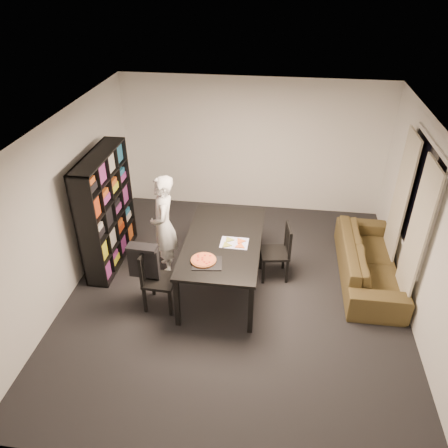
# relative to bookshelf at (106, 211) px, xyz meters

# --- Properties ---
(room) EXTENTS (5.01, 5.51, 2.61)m
(room) POSITION_rel_bookshelf_xyz_m (2.16, -0.60, 0.35)
(room) COLOR black
(room) RESTS_ON ground
(window_pane) EXTENTS (0.02, 1.40, 1.60)m
(window_pane) POSITION_rel_bookshelf_xyz_m (4.64, -0.00, 0.55)
(window_pane) COLOR black
(window_pane) RESTS_ON room
(window_frame) EXTENTS (0.03, 1.52, 1.72)m
(window_frame) POSITION_rel_bookshelf_xyz_m (4.64, -0.00, 0.55)
(window_frame) COLOR white
(window_frame) RESTS_ON room
(curtain_left) EXTENTS (0.03, 0.70, 2.25)m
(curtain_left) POSITION_rel_bookshelf_xyz_m (4.56, -0.52, 0.20)
(curtain_left) COLOR beige
(curtain_left) RESTS_ON room
(curtain_right) EXTENTS (0.03, 0.70, 2.25)m
(curtain_right) POSITION_rel_bookshelf_xyz_m (4.56, 0.52, 0.20)
(curtain_right) COLOR beige
(curtain_right) RESTS_ON room
(bookshelf) EXTENTS (0.35, 1.50, 1.90)m
(bookshelf) POSITION_rel_bookshelf_xyz_m (0.00, 0.00, 0.00)
(bookshelf) COLOR black
(bookshelf) RESTS_ON room
(dining_table) EXTENTS (1.12, 2.01, 0.84)m
(dining_table) POSITION_rel_bookshelf_xyz_m (1.93, -0.40, -0.19)
(dining_table) COLOR black
(dining_table) RESTS_ON room
(chair_left) EXTENTS (0.46, 0.46, 0.95)m
(chair_left) POSITION_rel_bookshelf_xyz_m (1.01, -0.98, -0.41)
(chair_left) COLOR black
(chair_left) RESTS_ON room
(chair_right) EXTENTS (0.49, 0.49, 0.92)m
(chair_right) POSITION_rel_bookshelf_xyz_m (2.79, -0.06, -0.42)
(chair_right) COLOR black
(chair_right) RESTS_ON room
(draped_jacket) EXTENTS (0.44, 0.20, 0.52)m
(draped_jacket) POSITION_rel_bookshelf_xyz_m (0.88, -0.98, -0.17)
(draped_jacket) COLOR black
(draped_jacket) RESTS_ON chair_left
(person) EXTENTS (0.53, 0.69, 1.66)m
(person) POSITION_rel_bookshelf_xyz_m (0.96, -0.13, -0.12)
(person) COLOR white
(person) RESTS_ON room
(baking_tray) EXTENTS (0.44, 0.37, 0.01)m
(baking_tray) POSITION_rel_bookshelf_xyz_m (1.79, -1.00, -0.11)
(baking_tray) COLOR black
(baking_tray) RESTS_ON dining_table
(pepperoni_pizza) EXTENTS (0.35, 0.35, 0.03)m
(pepperoni_pizza) POSITION_rel_bookshelf_xyz_m (1.74, -0.97, -0.09)
(pepperoni_pizza) COLOR #99532C
(pepperoni_pizza) RESTS_ON dining_table
(kitchen_towel) EXTENTS (0.40, 0.31, 0.01)m
(kitchen_towel) POSITION_rel_bookshelf_xyz_m (2.10, -0.47, -0.11)
(kitchen_towel) COLOR white
(kitchen_towel) RESTS_ON dining_table
(pizza_slices) EXTENTS (0.40, 0.35, 0.01)m
(pizza_slices) POSITION_rel_bookshelf_xyz_m (2.10, -0.48, -0.10)
(pizza_slices) COLOR gold
(pizza_slices) RESTS_ON dining_table
(sofa) EXTENTS (0.85, 2.18, 0.64)m
(sofa) POSITION_rel_bookshelf_xyz_m (4.18, 0.08, -0.63)
(sofa) COLOR #41391A
(sofa) RESTS_ON room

